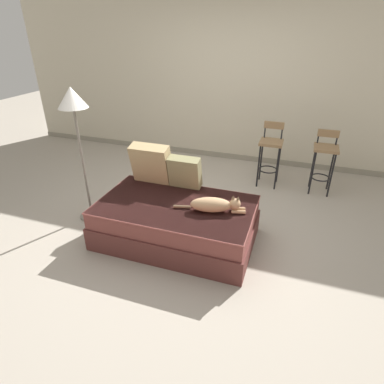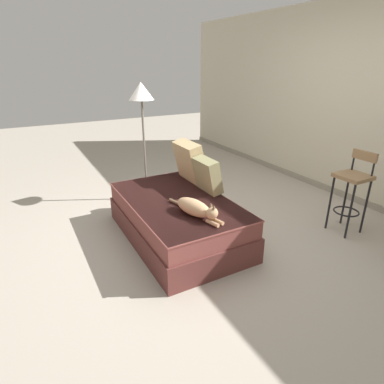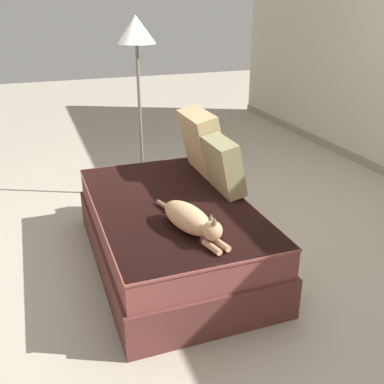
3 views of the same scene
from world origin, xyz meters
TOP-DOWN VIEW (x-y plane):
  - ground_plane at (0.00, 0.00)m, footprint 16.00×16.00m
  - couch at (0.00, -0.40)m, footprint 1.69×1.01m
  - throw_pillow_corner at (-0.46, 0.01)m, footprint 0.46×0.26m
  - throw_pillow_middle at (-0.04, 0.00)m, footprint 0.37×0.21m
  - cat at (0.42, -0.41)m, footprint 0.74×0.27m
  - floor_lamp at (-1.19, -0.30)m, footprint 0.32×0.32m

SIDE VIEW (x-z plane):
  - ground_plane at x=0.00m, z-range 0.00..0.00m
  - couch at x=0.00m, z-range 0.00..0.46m
  - cat at x=0.42m, z-range 0.44..0.63m
  - throw_pillow_middle at x=-0.04m, z-range 0.46..0.85m
  - throw_pillow_corner at x=-0.46m, z-range 0.46..0.94m
  - floor_lamp at x=-1.19m, z-range 0.54..2.12m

